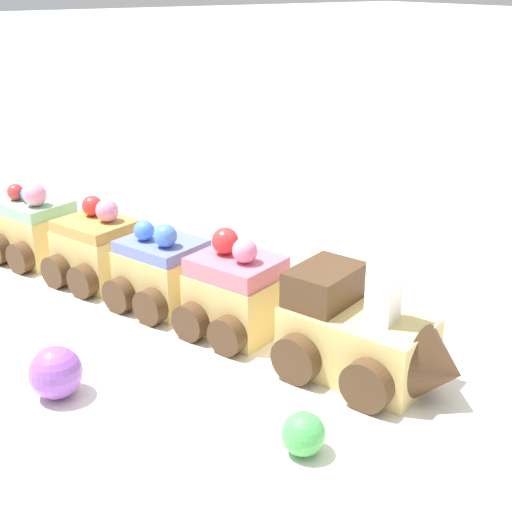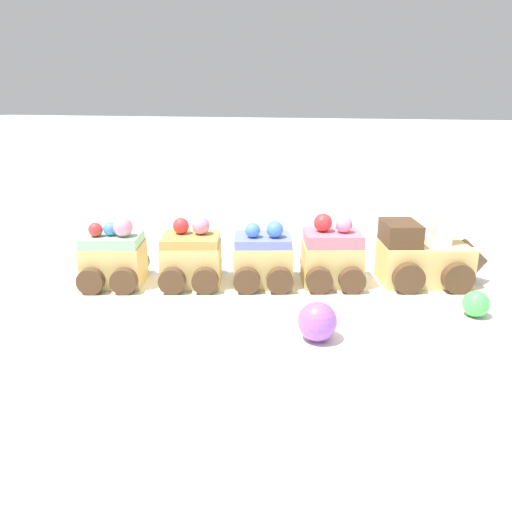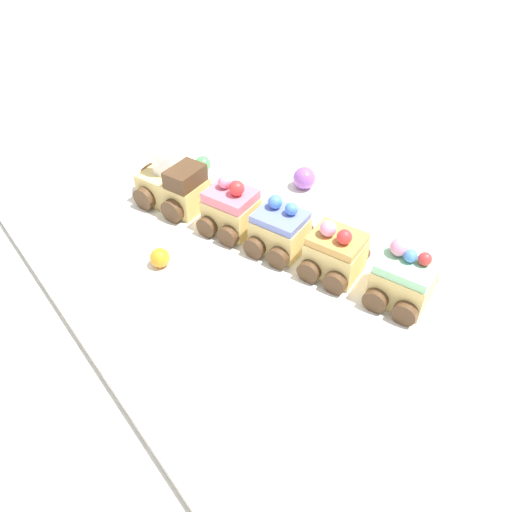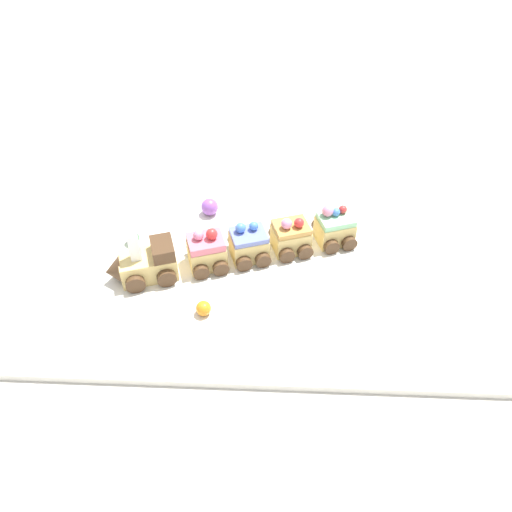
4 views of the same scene
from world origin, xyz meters
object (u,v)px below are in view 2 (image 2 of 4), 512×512
Objects in this scene: cake_car_blueberry at (263,260)px; gumball_green at (476,304)px; cake_car_caramel at (192,260)px; cake_car_mint at (114,259)px; gumball_orange at (340,244)px; cake_car_strawberry at (332,258)px; gumball_purple at (317,322)px; cake_train_locomotive at (430,259)px.

cake_car_blueberry is 0.21m from gumball_green.
cake_car_mint is (-0.08, -0.03, 0.00)m from cake_car_caramel.
cake_car_mint is 0.27m from gumball_orange.
gumball_orange is at bearing 75.44° from cake_car_strawberry.
gumball_purple is at bearing -48.94° from cake_car_caramel.
cake_car_caramel is at bearing 179.49° from gumball_green.
cake_car_strawberry reaches higher than gumball_green.
cake_car_mint reaches higher than gumball_purple.
gumball_purple is at bearing -103.35° from cake_car_strawberry.
gumball_green is (0.27, -0.00, -0.01)m from cake_car_caramel.
gumball_orange is at bearing 31.21° from cake_car_caramel.
cake_car_blueberry is 0.14m from gumball_purple.
cake_car_strawberry is 0.14m from gumball_green.
gumball_green is (0.20, -0.02, -0.01)m from cake_car_blueberry.
gumball_orange is (0.21, 0.18, -0.01)m from cake_car_mint.
cake_car_blueberry is at bearing 173.14° from gumball_green.
cake_car_caramel is 2.68× the size of gumball_purple.
cake_car_strawberry reaches higher than cake_car_mint.
cake_car_mint reaches higher than cake_car_caramel.
cake_car_mint reaches higher than gumball_orange.
cake_car_strawberry is at bearing -0.15° from cake_car_caramel.
cake_car_blueberry is at bearing 125.15° from gumball_purple.
cake_car_strawberry is 0.11m from gumball_orange.
cake_train_locomotive is 3.83× the size of gumball_purple.
cake_car_caramel is 3.65× the size of gumball_orange.
gumball_green is at bearing -36.88° from cake_car_strawberry.
gumball_green and gumball_orange have the same top height.
cake_car_blueberry is 0.14m from gumball_orange.
cake_car_caramel reaches higher than gumball_orange.
cake_car_strawberry is 3.65× the size of gumball_orange.
cake_car_strawberry is 2.68× the size of gumball_purple.
cake_car_strawberry is at bearing 0.10° from cake_car_mint.
cake_train_locomotive is 0.33m from cake_car_mint.
cake_car_blueberry is at bearing -0.49° from cake_car_caramel.
cake_train_locomotive is 0.17m from cake_car_blueberry.
cake_train_locomotive reaches higher than cake_car_mint.
gumball_green is at bearing -47.37° from gumball_orange.
cake_car_blueberry is at bearing -179.79° from cake_car_strawberry.
cake_car_mint is (-0.21, -0.07, -0.00)m from cake_car_strawberry.
cake_car_strawberry is at bearing 161.05° from gumball_green.
cake_car_strawberry is 0.07m from cake_car_blueberry.
gumball_orange is at bearing 22.64° from cake_car_mint.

